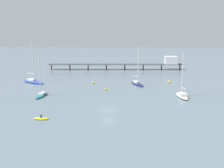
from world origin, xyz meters
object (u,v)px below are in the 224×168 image
at_px(sailboat_blue, 33,81).
at_px(mooring_buoy_far, 169,82).
at_px(mooring_buoy_outer, 93,83).
at_px(mooring_buoy_mid, 106,89).
at_px(pier, 145,62).
at_px(sailboat_navy, 137,83).
at_px(dinghy_yellow, 41,118).
at_px(sailboat_cream, 182,95).
at_px(sailboat_teal, 42,94).

distance_m(sailboat_blue, mooring_buoy_far, 43.34).
bearing_deg(mooring_buoy_outer, mooring_buoy_mid, -62.93).
bearing_deg(pier, mooring_buoy_far, -79.51).
bearing_deg(sailboat_navy, mooring_buoy_outer, 174.24).
height_order(sailboat_navy, mooring_buoy_far, sailboat_navy).
bearing_deg(pier, sailboat_blue, -141.94).
relative_size(dinghy_yellow, mooring_buoy_outer, 3.90).
relative_size(sailboat_navy, sailboat_blue, 0.85).
bearing_deg(sailboat_blue, mooring_buoy_mid, -21.55).
height_order(pier, sailboat_blue, sailboat_blue).
bearing_deg(mooring_buoy_outer, dinghy_yellow, -100.24).
distance_m(sailboat_navy, sailboat_blue, 33.12).
height_order(sailboat_cream, sailboat_blue, sailboat_blue).
relative_size(sailboat_cream, sailboat_navy, 0.97).
height_order(dinghy_yellow, mooring_buoy_outer, dinghy_yellow).
bearing_deg(pier, sailboat_navy, -98.98).
height_order(sailboat_cream, mooring_buoy_mid, sailboat_cream).
xyz_separation_m(sailboat_teal, sailboat_cream, (35.71, 0.38, 0.09)).
distance_m(pier, mooring_buoy_far, 28.88).
relative_size(mooring_buoy_outer, mooring_buoy_far, 0.99).
bearing_deg(mooring_buoy_far, dinghy_yellow, -129.67).
height_order(pier, mooring_buoy_mid, pier).
relative_size(sailboat_blue, mooring_buoy_mid, 24.79).
bearing_deg(dinghy_yellow, mooring_buoy_outer, 79.76).
height_order(sailboat_blue, mooring_buoy_outer, sailboat_blue).
bearing_deg(mooring_buoy_outer, sailboat_navy, -5.76).
relative_size(sailboat_teal, mooring_buoy_far, 12.45).
xyz_separation_m(sailboat_navy, mooring_buoy_outer, (-13.74, 1.38, -0.35)).
relative_size(sailboat_cream, mooring_buoy_outer, 15.16).
bearing_deg(sailboat_cream, sailboat_navy, 125.51).
bearing_deg(sailboat_navy, sailboat_teal, -149.00).
relative_size(pier, sailboat_blue, 4.17).
bearing_deg(sailboat_navy, dinghy_yellow, -121.23).
distance_m(pier, sailboat_blue, 48.43).
distance_m(sailboat_navy, mooring_buoy_outer, 13.81).
xyz_separation_m(sailboat_cream, mooring_buoy_far, (-0.28, 18.28, -0.29)).
relative_size(sailboat_navy, mooring_buoy_far, 15.52).
relative_size(sailboat_blue, mooring_buoy_far, 18.16).
height_order(pier, sailboat_cream, sailboat_cream).
relative_size(sailboat_teal, dinghy_yellow, 3.22).
distance_m(pier, sailboat_teal, 55.86).
xyz_separation_m(sailboat_cream, mooring_buoy_mid, (-19.75, 7.30, -0.39)).
bearing_deg(pier, mooring_buoy_mid, -109.95).
distance_m(pier, sailboat_navy, 32.27).
relative_size(sailboat_teal, mooring_buoy_mid, 17.00).
xyz_separation_m(sailboat_navy, mooring_buoy_mid, (-9.22, -7.45, -0.45)).
xyz_separation_m(mooring_buoy_outer, mooring_buoy_far, (23.99, 2.14, 0.00)).
bearing_deg(sailboat_navy, sailboat_blue, 176.60).
relative_size(sailboat_teal, sailboat_blue, 0.69).
xyz_separation_m(sailboat_teal, mooring_buoy_outer, (11.45, 16.52, -0.20)).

